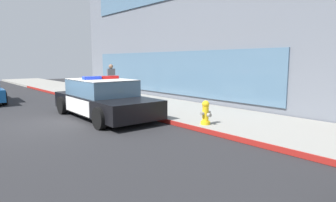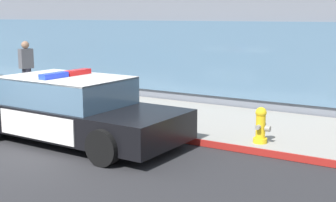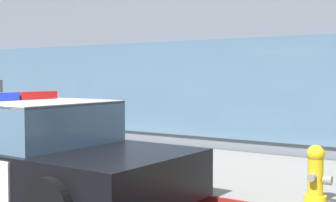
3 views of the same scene
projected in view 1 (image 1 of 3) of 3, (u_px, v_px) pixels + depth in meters
The scene contains 7 objects.
ground at pixel (63, 122), 9.55m from camera, with size 48.00×48.00×0.00m, color #262628.
sidewalk at pixel (163, 107), 12.30m from camera, with size 48.00×3.53×0.15m, color gray.
curb_red_paint at pixel (128, 112), 11.16m from camera, with size 28.80×0.04×0.14m, color maroon.
storefront_building at pixel (256, 26), 15.10m from camera, with size 22.19×8.27×7.75m.
police_cruiser at pixel (103, 99), 10.39m from camera, with size 4.97×2.25×1.49m.
fire_hydrant at pixel (206, 113), 8.53m from camera, with size 0.34×0.39×0.73m.
pedestrian_on_sidewalk at pixel (111, 80), 15.75m from camera, with size 0.36×0.46×1.71m.
Camera 1 is at (9.40, -3.38, 2.04)m, focal length 30.54 mm.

